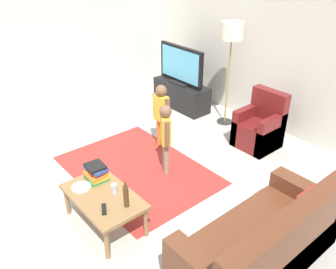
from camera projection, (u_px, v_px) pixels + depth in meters
ground at (133, 192)px, 4.69m from camera, size 7.80×7.80×0.00m
wall_back at (282, 50)px, 5.73m from camera, size 6.00×0.12×2.70m
wall_left at (28, 44)px, 6.05m from camera, size 0.12×6.00×2.70m
area_rug at (137, 170)px, 5.12m from camera, size 2.20×1.60×0.01m
tv_stand at (181, 95)px, 6.95m from camera, size 1.20×0.44×0.50m
tv at (181, 66)px, 6.64m from camera, size 1.10×0.28×0.71m
couch at (265, 247)px, 3.47m from camera, size 0.80×1.80×0.86m
armchair at (260, 128)px, 5.62m from camera, size 0.60×0.60×0.90m
floor_lamp at (232, 37)px, 5.72m from camera, size 0.36×0.36×1.78m
child_near_tv at (161, 111)px, 5.39m from camera, size 0.35×0.17×1.05m
child_center at (166, 133)px, 4.82m from camera, size 0.30×0.22×1.02m
coffee_table at (103, 199)px, 3.99m from camera, size 1.00×0.60×0.42m
book_stack at (96, 172)px, 4.17m from camera, size 0.28×0.23×0.21m
bottle at (126, 196)px, 3.74m from camera, size 0.06×0.06×0.32m
tv_remote at (104, 209)px, 3.74m from camera, size 0.17×0.12×0.02m
soda_can at (114, 189)px, 3.97m from camera, size 0.07×0.07×0.12m
plate at (81, 187)px, 4.08m from camera, size 0.22×0.22×0.02m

